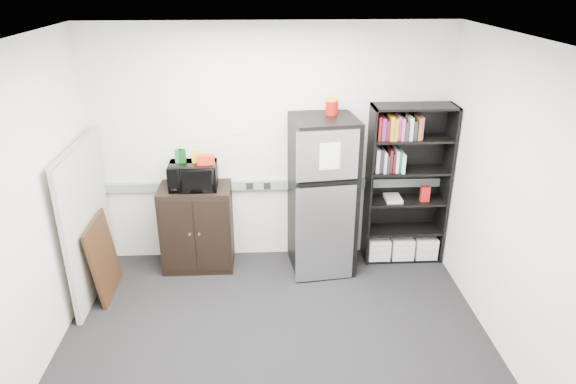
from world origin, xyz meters
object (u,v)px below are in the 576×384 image
object	(u,v)px
bookshelf	(407,187)
cabinet	(197,227)
microwave	(193,176)
refrigerator	(322,196)
cubicle_partition	(87,221)

from	to	relation	value
bookshelf	cabinet	distance (m)	2.42
bookshelf	microwave	xyz separation A→B (m)	(-2.38, -0.08, 0.21)
cabinet	refrigerator	world-z (taller)	refrigerator
cabinet	refrigerator	xyz separation A→B (m)	(1.40, -0.08, 0.39)
bookshelf	cabinet	size ratio (longest dim) A/B	1.89
bookshelf	cubicle_partition	xyz separation A→B (m)	(-3.43, -0.49, -0.10)
cubicle_partition	refrigerator	world-z (taller)	refrigerator
cubicle_partition	microwave	size ratio (longest dim) A/B	3.17
cabinet	microwave	xyz separation A→B (m)	(0.00, -0.02, 0.63)
bookshelf	microwave	size ratio (longest dim) A/B	3.62
refrigerator	cubicle_partition	bearing A→B (deg)	-179.16
bookshelf	refrigerator	size ratio (longest dim) A/B	1.05
bookshelf	refrigerator	bearing A→B (deg)	-171.58
microwave	refrigerator	bearing A→B (deg)	-3.63
microwave	cubicle_partition	bearing A→B (deg)	-159.93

